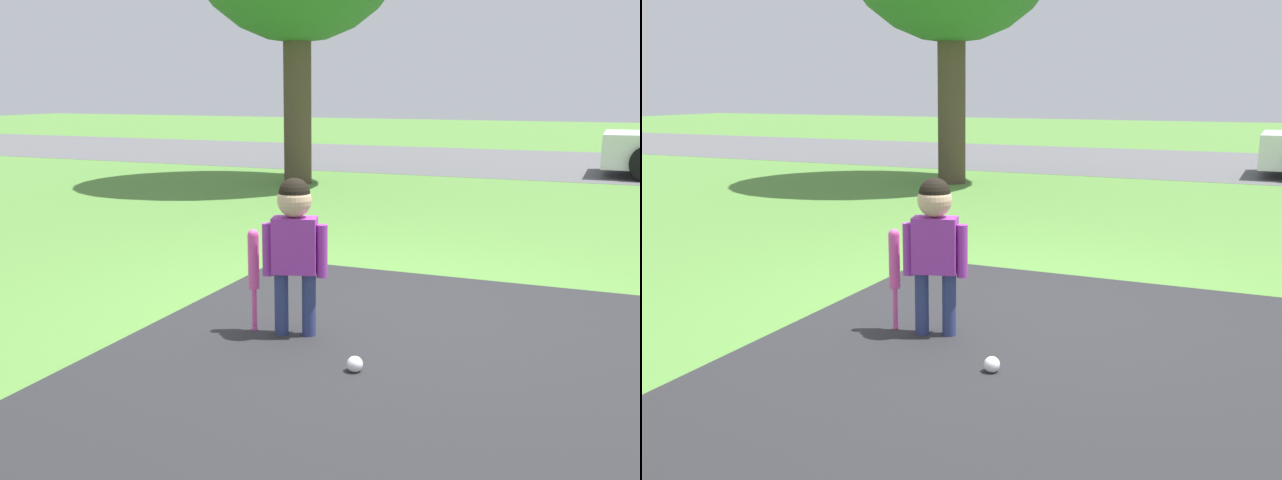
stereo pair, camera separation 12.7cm
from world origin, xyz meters
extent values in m
plane|color=#518438|center=(0.00, 0.00, 0.00)|extent=(60.00, 60.00, 0.00)
cube|color=#59595B|center=(0.00, 10.58, 0.00)|extent=(40.00, 6.00, 0.01)
cylinder|color=navy|center=(-0.35, -0.75, 0.20)|extent=(0.09, 0.09, 0.40)
cylinder|color=navy|center=(-0.19, -0.70, 0.20)|extent=(0.09, 0.09, 0.40)
cube|color=purple|center=(-0.27, -0.72, 0.57)|extent=(0.29, 0.21, 0.34)
cylinder|color=purple|center=(-0.43, -0.77, 0.54)|extent=(0.07, 0.07, 0.32)
cylinder|color=purple|center=(-0.11, -0.68, 0.54)|extent=(0.07, 0.07, 0.32)
sphere|color=#D8AD8C|center=(-0.27, -0.72, 0.84)|extent=(0.21, 0.21, 0.21)
sphere|color=black|center=(-0.27, -0.72, 0.88)|extent=(0.19, 0.19, 0.19)
sphere|color=#E54CA5|center=(-0.54, -0.76, 0.02)|extent=(0.04, 0.04, 0.04)
cylinder|color=#E54CA5|center=(-0.54, -0.76, 0.14)|extent=(0.03, 0.03, 0.28)
cylinder|color=#E54CA5|center=(-0.54, -0.76, 0.45)|extent=(0.07, 0.07, 0.34)
sphere|color=#E54CA5|center=(-0.54, -0.76, 0.62)|extent=(0.07, 0.07, 0.07)
sphere|color=white|center=(0.26, -1.14, 0.04)|extent=(0.09, 0.09, 0.09)
cylinder|color=yellow|center=(-3.76, 6.96, 0.28)|extent=(0.19, 0.19, 0.55)
sphere|color=yellow|center=(-3.76, 6.96, 0.55)|extent=(0.18, 0.18, 0.18)
cylinder|color=yellow|center=(-3.76, 6.96, 0.07)|extent=(0.24, 0.24, 0.04)
cylinder|color=yellow|center=(-3.65, 6.96, 0.33)|extent=(0.09, 0.07, 0.07)
cylinder|color=#4C3D2D|center=(-3.20, 5.87, 1.49)|extent=(0.44, 0.44, 2.98)
camera|label=1|loc=(1.45, -4.53, 1.49)|focal=40.00mm
camera|label=2|loc=(1.57, -4.48, 1.49)|focal=40.00mm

